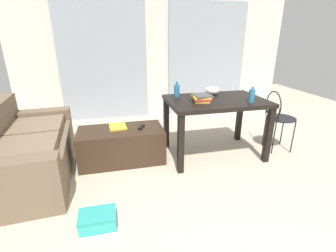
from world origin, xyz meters
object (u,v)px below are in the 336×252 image
object	(u,v)px
couch	(23,151)
craft_table	(216,107)
coffee_table	(122,145)
wire_chair	(277,114)
shoebox	(98,220)
bottle_near	(177,90)
bowl	(212,91)
magazine	(118,127)
bottle_far	(252,96)
book_stack	(202,98)
tv_remote_primary	(141,127)

from	to	relation	value
couch	craft_table	xyz separation A→B (m)	(2.35, 0.01, 0.36)
coffee_table	wire_chair	world-z (taller)	wire_chair
wire_chair	shoebox	xyz separation A→B (m)	(-2.42, -0.99, -0.47)
bottle_near	shoebox	bearing A→B (deg)	-128.95
coffee_table	craft_table	xyz separation A→B (m)	(1.24, -0.10, 0.45)
wire_chair	bowl	xyz separation A→B (m)	(-0.85, 0.31, 0.30)
bottle_near	magazine	size ratio (longest dim) A/B	0.78
couch	wire_chair	bearing A→B (deg)	-0.94
wire_chair	bottle_far	xyz separation A→B (m)	(-0.55, -0.18, 0.33)
coffee_table	shoebox	size ratio (longest dim) A/B	3.40
book_stack	tv_remote_primary	xyz separation A→B (m)	(-0.75, 0.14, -0.38)
coffee_table	bottle_far	xyz separation A→B (m)	(1.59, -0.34, 0.64)
couch	bowl	distance (m)	2.47
tv_remote_primary	bowl	bearing A→B (deg)	33.85
wire_chair	bowl	size ratio (longest dim) A/B	4.34
book_stack	tv_remote_primary	size ratio (longest dim) A/B	1.59
craft_table	wire_chair	xyz separation A→B (m)	(0.90, -0.06, -0.13)
tv_remote_primary	magazine	distance (m)	0.31
coffee_table	tv_remote_primary	world-z (taller)	tv_remote_primary
coffee_table	wire_chair	distance (m)	2.16
coffee_table	bowl	distance (m)	1.44
book_stack	shoebox	size ratio (longest dim) A/B	0.84
craft_table	book_stack	world-z (taller)	book_stack
craft_table	bowl	xyz separation A→B (m)	(0.05, 0.25, 0.17)
bottle_near	book_stack	world-z (taller)	bottle_near
coffee_table	magazine	bearing A→B (deg)	110.20
bottle_far	shoebox	distance (m)	2.19
shoebox	magazine	bearing A→B (deg)	78.41
bottle_near	tv_remote_primary	xyz separation A→B (m)	(-0.51, -0.17, -0.41)
shoebox	bottle_far	bearing A→B (deg)	23.45
coffee_table	book_stack	world-z (taller)	book_stack
magazine	craft_table	bearing A→B (deg)	-11.40
bottle_near	wire_chair	bearing A→B (deg)	-13.16
wire_chair	bottle_near	bearing A→B (deg)	166.84
craft_table	bottle_far	distance (m)	0.47
couch	bottle_far	bearing A→B (deg)	-5.01
coffee_table	shoebox	distance (m)	1.20
coffee_table	magazine	distance (m)	0.25
bottle_near	magazine	distance (m)	0.91
couch	bowl	size ratio (longest dim) A/B	9.00
magazine	bottle_near	bearing A→B (deg)	1.94
wire_chair	bowl	distance (m)	0.95
wire_chair	tv_remote_primary	size ratio (longest dim) A/B	5.13
couch	craft_table	world-z (taller)	couch
bottle_near	book_stack	size ratio (longest dim) A/B	0.77
couch	book_stack	world-z (taller)	book_stack
bottle_far	magazine	bearing A→B (deg)	165.27
bottle_near	craft_table	bearing A→B (deg)	-28.82
craft_table	wire_chair	distance (m)	0.91
coffee_table	book_stack	size ratio (longest dim) A/B	4.04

